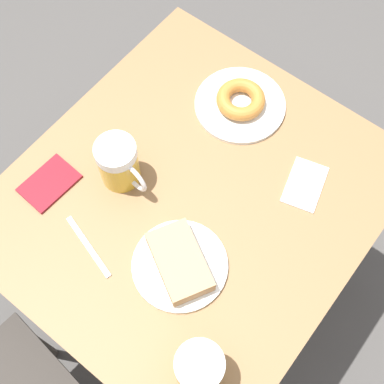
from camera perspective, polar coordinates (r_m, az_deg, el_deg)
name	(u,v)px	position (r m, az deg, el deg)	size (l,w,h in m)	color
ground_plane	(192,286)	(1.91, 0.00, -9.99)	(8.00, 8.00, 0.00)	#474442
table	(192,209)	(1.27, 0.00, -1.86)	(0.76, 0.84, 0.75)	olive
plate_with_cake	(180,263)	(1.12, -1.32, -7.61)	(0.20, 0.20, 0.05)	white
plate_with_donut	(240,102)	(1.31, 5.18, 9.52)	(0.22, 0.22, 0.04)	white
beer_mug_left	(199,370)	(1.03, 0.70, -18.47)	(0.09, 0.13, 0.13)	gold
beer_mug_center	(119,163)	(1.18, -7.79, 3.04)	(0.13, 0.09, 0.13)	gold
napkin_folded	(305,185)	(1.24, 11.94, 0.79)	(0.11, 0.14, 0.00)	white
fork	(88,246)	(1.17, -11.00, -5.72)	(0.16, 0.06, 0.00)	silver
passport_near_edge	(49,183)	(1.25, -14.98, 0.91)	(0.10, 0.13, 0.01)	maroon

